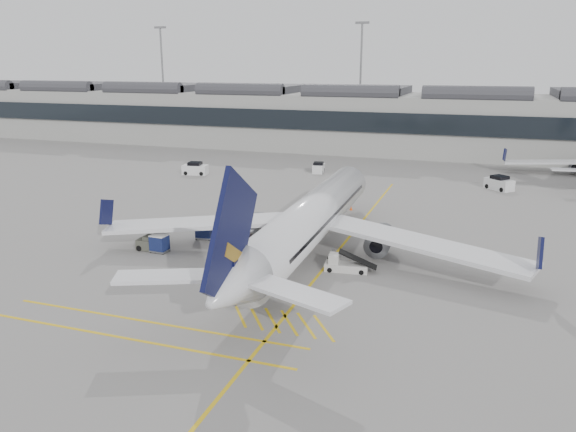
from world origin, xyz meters
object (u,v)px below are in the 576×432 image
(airliner_main, at_px, (309,220))
(ramp_agent_b, at_px, (288,244))
(ramp_agent_a, at_px, (262,248))
(pushback_tug, at_px, (151,244))
(baggage_cart_a, at_px, (240,242))
(belt_loader, at_px, (345,265))

(airliner_main, bearing_deg, ramp_agent_b, 178.72)
(ramp_agent_a, xyz_separation_m, pushback_tug, (-10.62, -1.13, -0.34))
(airliner_main, height_order, ramp_agent_a, airliner_main)
(pushback_tug, bearing_deg, ramp_agent_a, 4.26)
(airliner_main, height_order, pushback_tug, airliner_main)
(airliner_main, relative_size, pushback_tug, 16.78)
(baggage_cart_a, distance_m, pushback_tug, 8.37)
(belt_loader, height_order, baggage_cart_a, baggage_cart_a)
(airliner_main, bearing_deg, pushback_tug, -167.82)
(pushback_tug, bearing_deg, belt_loader, 0.11)
(airliner_main, height_order, belt_loader, airliner_main)
(baggage_cart_a, bearing_deg, airliner_main, -7.12)
(baggage_cart_a, xyz_separation_m, ramp_agent_b, (4.20, 1.17, -0.13))
(ramp_agent_b, bearing_deg, ramp_agent_a, 19.95)
(airliner_main, distance_m, pushback_tug, 14.96)
(airliner_main, xyz_separation_m, ramp_agent_a, (-3.70, -2.25, -2.32))
(airliner_main, xyz_separation_m, ramp_agent_b, (-2.07, 0.01, -2.43))
(belt_loader, relative_size, baggage_cart_a, 2.14)
(airliner_main, relative_size, baggage_cart_a, 20.26)
(ramp_agent_a, height_order, pushback_tug, ramp_agent_a)
(belt_loader, relative_size, ramp_agent_a, 2.34)
(ramp_agent_b, bearing_deg, baggage_cart_a, -18.51)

